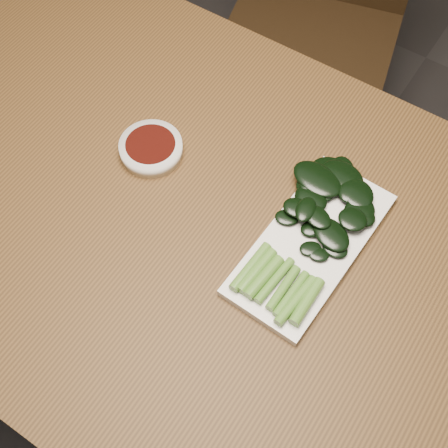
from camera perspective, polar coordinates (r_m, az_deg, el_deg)
ground at (r=1.67m, az=-0.88°, el=-13.08°), size 6.00×6.00×0.00m
table at (r=1.04m, az=-1.38°, el=-1.95°), size 1.40×0.80×0.75m
chair_far at (r=1.70m, az=8.34°, el=18.58°), size 0.53×0.53×0.89m
sauce_bowl at (r=1.05m, az=-6.69°, el=6.88°), size 0.10×0.10×0.03m
serving_plate at (r=0.96m, az=7.93°, el=-1.82°), size 0.15×0.30×0.01m
gai_lan at (r=0.97m, az=8.59°, el=0.86°), size 0.16×0.32×0.02m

